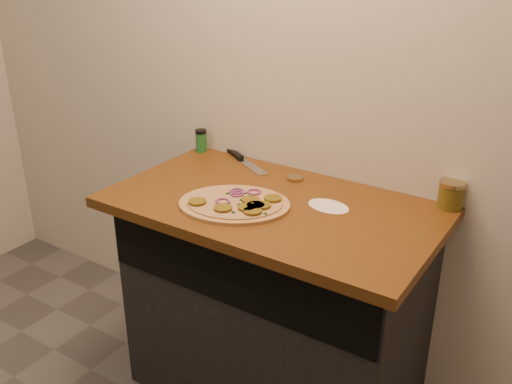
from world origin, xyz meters
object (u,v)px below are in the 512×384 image
Objects in this scene: spice_shaker at (201,141)px; salsa_jar at (451,194)px; chefs_knife at (243,160)px; pizza at (236,203)px.

salsa_jar is at bearing 1.14° from spice_shaker.
pizza is at bearing -58.59° from chefs_knife.
spice_shaker is at bearing -178.86° from salsa_jar.
salsa_jar reaches higher than chefs_knife.
spice_shaker is (-0.22, -0.00, 0.05)m from chefs_knife.
salsa_jar reaches higher than pizza.
salsa_jar is at bearing 1.37° from chefs_knife.
chefs_knife is (-0.24, 0.39, -0.00)m from pizza.
chefs_knife is at bearing 121.41° from pizza.
spice_shaker is (-0.46, 0.39, 0.04)m from pizza.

